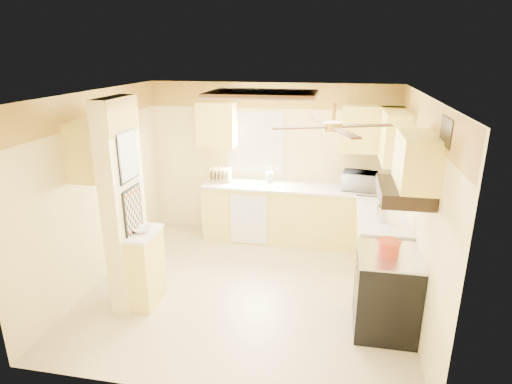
% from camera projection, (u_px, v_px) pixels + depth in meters
% --- Properties ---
extents(floor, '(4.00, 4.00, 0.00)m').
position_uv_depth(floor, '(248.00, 287.00, 5.64)').
color(floor, beige).
rests_on(floor, ground).
extents(ceiling, '(4.00, 4.00, 0.00)m').
position_uv_depth(ceiling, '(246.00, 94.00, 4.85)').
color(ceiling, white).
rests_on(ceiling, wall_back).
extents(wall_back, '(4.00, 0.00, 4.00)m').
position_uv_depth(wall_back, '(271.00, 161.00, 7.02)').
color(wall_back, '#F9E198').
rests_on(wall_back, floor).
extents(wall_front, '(4.00, 0.00, 4.00)m').
position_uv_depth(wall_front, '(198.00, 273.00, 3.47)').
color(wall_front, '#F9E198').
rests_on(wall_front, floor).
extents(wall_left, '(0.00, 3.80, 3.80)m').
position_uv_depth(wall_left, '(98.00, 189.00, 5.60)').
color(wall_left, '#F9E198').
rests_on(wall_left, floor).
extents(wall_right, '(0.00, 3.80, 3.80)m').
position_uv_depth(wall_right, '(418.00, 209.00, 4.89)').
color(wall_right, '#F9E198').
rests_on(wall_right, floor).
extents(wallpaper_border, '(4.00, 0.02, 0.40)m').
position_uv_depth(wallpaper_border, '(271.00, 96.00, 6.67)').
color(wallpaper_border, '#FFC74B').
rests_on(wallpaper_border, wall_back).
extents(partition_column, '(0.20, 0.70, 2.50)m').
position_uv_depth(partition_column, '(124.00, 206.00, 4.97)').
color(partition_column, '#F9E198').
rests_on(partition_column, floor).
extents(partition_ledge, '(0.25, 0.55, 0.90)m').
position_uv_depth(partition_ledge, '(147.00, 269.00, 5.19)').
color(partition_ledge, '#F4DC64').
rests_on(partition_ledge, floor).
extents(ledge_top, '(0.28, 0.58, 0.04)m').
position_uv_depth(ledge_top, '(144.00, 234.00, 5.04)').
color(ledge_top, white).
rests_on(ledge_top, partition_ledge).
extents(lower_cabinets_back, '(3.00, 0.60, 0.90)m').
position_uv_depth(lower_cabinets_back, '(298.00, 215.00, 6.90)').
color(lower_cabinets_back, '#F4DC64').
rests_on(lower_cabinets_back, floor).
extents(lower_cabinets_right, '(0.60, 1.40, 0.90)m').
position_uv_depth(lower_cabinets_right, '(380.00, 248.00, 5.75)').
color(lower_cabinets_right, '#F4DC64').
rests_on(lower_cabinets_right, floor).
extents(countertop_back, '(3.04, 0.64, 0.04)m').
position_uv_depth(countertop_back, '(299.00, 187.00, 6.74)').
color(countertop_back, white).
rests_on(countertop_back, lower_cabinets_back).
extents(countertop_right, '(0.64, 1.44, 0.04)m').
position_uv_depth(countertop_right, '(382.00, 215.00, 5.61)').
color(countertop_right, white).
rests_on(countertop_right, lower_cabinets_right).
extents(dishwasher_panel, '(0.58, 0.02, 0.80)m').
position_uv_depth(dishwasher_panel, '(249.00, 220.00, 6.75)').
color(dishwasher_panel, white).
rests_on(dishwasher_panel, lower_cabinets_back).
extents(window, '(0.92, 0.02, 1.02)m').
position_uv_depth(window, '(256.00, 142.00, 6.95)').
color(window, white).
rests_on(window, wall_back).
extents(upper_cab_back_left, '(0.60, 0.35, 0.70)m').
position_uv_depth(upper_cab_back_left, '(217.00, 124.00, 6.82)').
color(upper_cab_back_left, '#F4DC64').
rests_on(upper_cab_back_left, wall_back).
extents(upper_cab_back_right, '(0.90, 0.35, 0.70)m').
position_uv_depth(upper_cab_back_right, '(372.00, 129.00, 6.39)').
color(upper_cab_back_right, '#F4DC64').
rests_on(upper_cab_back_right, wall_back).
extents(upper_cab_right, '(0.35, 1.00, 0.70)m').
position_uv_depth(upper_cab_right, '(395.00, 136.00, 5.90)').
color(upper_cab_right, '#F4DC64').
rests_on(upper_cab_right, wall_right).
extents(upper_cab_left_wall, '(0.35, 0.75, 0.70)m').
position_uv_depth(upper_cab_left_wall, '(94.00, 148.00, 5.15)').
color(upper_cab_left_wall, '#F4DC64').
rests_on(upper_cab_left_wall, wall_left).
extents(upper_cab_over_stove, '(0.35, 0.76, 0.52)m').
position_uv_depth(upper_cab_over_stove, '(417.00, 160.00, 4.19)').
color(upper_cab_over_stove, '#F4DC64').
rests_on(upper_cab_over_stove, wall_right).
extents(stove, '(0.68, 0.77, 0.92)m').
position_uv_depth(stove, '(386.00, 292.00, 4.68)').
color(stove, black).
rests_on(stove, floor).
extents(range_hood, '(0.50, 0.76, 0.14)m').
position_uv_depth(range_hood, '(404.00, 192.00, 4.31)').
color(range_hood, black).
rests_on(range_hood, upper_cab_over_stove).
extents(poster_menu, '(0.02, 0.42, 0.57)m').
position_uv_depth(poster_menu, '(128.00, 156.00, 4.76)').
color(poster_menu, black).
rests_on(poster_menu, partition_column).
extents(poster_nashville, '(0.02, 0.42, 0.57)m').
position_uv_depth(poster_nashville, '(133.00, 211.00, 4.97)').
color(poster_nashville, black).
rests_on(poster_nashville, partition_column).
extents(ceiling_light_panel, '(1.35, 0.95, 0.06)m').
position_uv_depth(ceiling_light_panel, '(262.00, 94.00, 5.31)').
color(ceiling_light_panel, brown).
rests_on(ceiling_light_panel, ceiling).
extents(ceiling_fan, '(1.15, 1.15, 0.26)m').
position_uv_depth(ceiling_fan, '(333.00, 126.00, 4.09)').
color(ceiling_fan, gold).
rests_on(ceiling_fan, ceiling).
extents(vent_grate, '(0.02, 0.40, 0.25)m').
position_uv_depth(vent_grate, '(447.00, 132.00, 3.72)').
color(vent_grate, black).
rests_on(vent_grate, wall_right).
extents(microwave, '(0.55, 0.41, 0.28)m').
position_uv_depth(microwave, '(360.00, 181.00, 6.51)').
color(microwave, white).
rests_on(microwave, countertop_back).
extents(bowl, '(0.28, 0.28, 0.05)m').
position_uv_depth(bowl, '(142.00, 229.00, 5.04)').
color(bowl, white).
rests_on(bowl, ledge_top).
extents(dutch_oven, '(0.24, 0.24, 0.16)m').
position_uv_depth(dutch_oven, '(389.00, 248.00, 4.50)').
color(dutch_oven, '#B9351E').
rests_on(dutch_oven, stove).
extents(kettle, '(0.15, 0.15, 0.24)m').
position_uv_depth(kettle, '(382.00, 213.00, 5.30)').
color(kettle, silver).
rests_on(kettle, countertop_right).
extents(dish_rack, '(0.39, 0.31, 0.21)m').
position_uv_depth(dish_rack, '(220.00, 176.00, 6.99)').
color(dish_rack, tan).
rests_on(dish_rack, countertop_back).
extents(utensil_crock, '(0.12, 0.12, 0.25)m').
position_uv_depth(utensil_crock, '(269.00, 177.00, 6.92)').
color(utensil_crock, white).
rests_on(utensil_crock, countertop_back).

